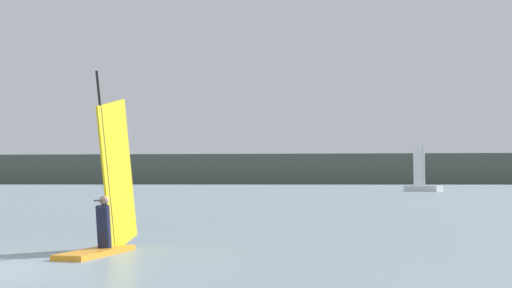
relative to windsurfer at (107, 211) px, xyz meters
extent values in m
cube|color=orange|center=(-0.10, -0.49, -0.90)|extent=(1.21, 2.71, 0.12)
cylinder|color=black|center=(-0.02, -0.10, 1.19)|extent=(0.26, 1.04, 4.08)
cube|color=yellow|center=(0.10, 0.52, 0.87)|extent=(0.48, 2.19, 3.76)
cylinder|color=black|center=(0.02, 0.11, 0.27)|extent=(0.31, 1.41, 0.04)
cylinder|color=#191E38|center=(-0.03, -0.15, -0.35)|extent=(0.40, 0.52, 1.02)
sphere|color=tan|center=(-0.03, -0.15, 0.26)|extent=(0.22, 0.22, 0.22)
cube|color=#4C564C|center=(59.44, 1002.24, 19.02)|extent=(996.58, 350.77, 39.96)
cube|color=white|center=(29.31, 113.86, -0.38)|extent=(7.22, 6.45, 1.15)
cylinder|color=#B2B2B7|center=(29.31, 113.86, 4.28)|extent=(0.16, 0.16, 8.17)
cube|color=white|center=(28.68, 114.34, 3.87)|extent=(1.96, 1.51, 6.87)
camera|label=1|loc=(4.39, -15.22, 0.66)|focal=46.11mm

